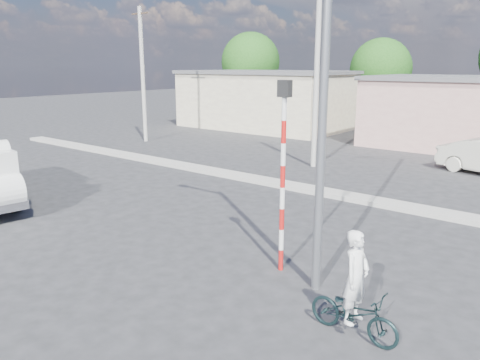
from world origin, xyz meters
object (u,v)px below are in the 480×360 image
Objects in this scene: bicycle at (354,313)px; streetlight at (318,49)px; cyclist at (355,293)px; traffic_pole at (283,161)px.

bicycle is 4.94m from streetlight.
traffic_pole reaches higher than cyclist.
cyclist is 4.58m from streetlight.
bicycle is 0.39m from cyclist.
streetlight is at bearing 56.01° from bicycle.
streetlight is (0.94, -0.30, 2.37)m from traffic_pole.
cyclist is 0.19× the size of streetlight.
traffic_pole is 2.56m from streetlight.
streetlight is (-1.59, 1.20, 4.52)m from bicycle.
streetlight reaches higher than cyclist.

